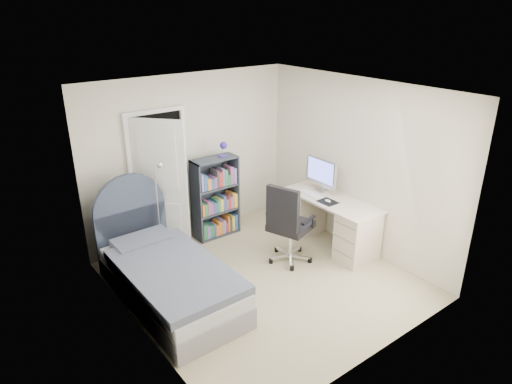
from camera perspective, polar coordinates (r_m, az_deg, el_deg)
room_shell at (r=5.59m, az=1.00°, el=-0.15°), size 3.50×3.70×2.60m
door at (r=6.62m, az=-11.92°, el=1.02°), size 0.92×0.65×2.06m
bed at (r=5.81m, az=-11.05°, el=-10.21°), size 1.06×2.19×1.35m
nightstand at (r=6.61m, az=-16.40°, el=-5.89°), size 0.37×0.37×0.55m
floor_lamp at (r=6.49m, az=-11.81°, el=-3.60°), size 0.21×0.21×1.47m
bookcase at (r=7.09m, az=-4.96°, el=-1.02°), size 0.71×0.30×1.50m
desk at (r=6.92m, az=9.16°, el=-3.41°), size 0.62×1.55×1.27m
office_chair at (r=6.26m, az=3.96°, el=-3.65°), size 0.67×0.68×1.19m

